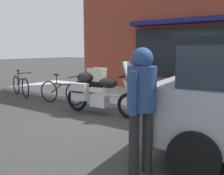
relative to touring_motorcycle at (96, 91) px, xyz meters
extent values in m
plane|color=#2E2E2E|center=(0.37, -0.39, -0.60)|extent=(80.00, 80.00, 0.00)
torus|color=black|center=(0.91, 0.11, -0.28)|extent=(0.64, 0.14, 0.64)
cylinder|color=silver|center=(0.91, 0.11, -0.28)|extent=(0.16, 0.07, 0.16)
torus|color=black|center=(-0.66, -0.02, -0.28)|extent=(0.64, 0.14, 0.64)
cylinder|color=silver|center=(-0.66, -0.02, -0.28)|extent=(0.16, 0.07, 0.16)
cube|color=silver|center=(0.08, 0.04, -0.23)|extent=(0.46, 0.34, 0.32)
cylinder|color=silver|center=(0.13, 0.04, -0.06)|extent=(1.03, 0.15, 0.06)
ellipsoid|color=black|center=(0.32, 0.06, 0.24)|extent=(0.54, 0.32, 0.26)
cube|color=black|center=(-0.09, 0.03, 0.18)|extent=(0.62, 0.29, 0.11)
cube|color=black|center=(-0.42, 0.00, 0.16)|extent=(0.30, 0.24, 0.18)
cylinder|color=silver|center=(0.91, 0.11, 0.04)|extent=(0.35, 0.10, 0.67)
cylinder|color=black|center=(0.79, 0.10, 0.44)|extent=(0.09, 0.62, 0.04)
cube|color=silver|center=(0.87, 0.11, 0.62)|extent=(0.18, 0.33, 0.35)
sphere|color=#EAEACC|center=(0.95, 0.11, 0.30)|extent=(0.14, 0.14, 0.14)
cube|color=#AEAEAE|center=(-0.35, -0.24, 0.00)|extent=(0.46, 0.24, 0.44)
cube|color=black|center=(-0.35, -0.35, 0.00)|extent=(0.37, 0.05, 0.03)
ellipsoid|color=black|center=(-0.37, 0.00, 0.34)|extent=(0.51, 0.36, 0.28)
torus|color=black|center=(-1.16, 0.43, -0.26)|extent=(0.69, 0.11, 0.69)
torus|color=black|center=(-2.17, 0.32, -0.26)|extent=(0.69, 0.11, 0.69)
cylinder|color=black|center=(-1.67, 0.38, 0.02)|extent=(0.56, 0.10, 0.04)
cylinder|color=black|center=(-1.87, 0.35, -0.14)|extent=(0.44, 0.08, 0.32)
cylinder|color=black|center=(-1.85, 0.36, 0.14)|extent=(0.03, 0.03, 0.30)
ellipsoid|color=black|center=(-1.85, 0.36, 0.30)|extent=(0.23, 0.12, 0.06)
cylinder|color=black|center=(-1.21, 0.42, 0.26)|extent=(0.08, 0.48, 0.03)
cylinder|color=black|center=(2.90, -0.07, -0.27)|extent=(0.67, 0.26, 0.66)
cylinder|color=black|center=(3.02, -1.90, -0.27)|extent=(0.67, 0.26, 0.66)
cylinder|color=#242424|center=(2.30, -2.17, -0.17)|extent=(0.14, 0.14, 0.88)
cylinder|color=#242424|center=(2.42, -2.01, -0.17)|extent=(0.14, 0.14, 0.88)
cylinder|color=navy|center=(2.36, -2.09, 0.56)|extent=(0.38, 0.38, 0.57)
sphere|color=navy|center=(2.36, -2.09, 0.95)|extent=(0.28, 0.28, 0.28)
sphere|color=tan|center=(2.30, -2.09, 0.95)|extent=(0.17, 0.17, 0.17)
cylinder|color=navy|center=(2.37, -2.32, 0.53)|extent=(0.10, 0.10, 0.55)
cylinder|color=navy|center=(2.36, -1.86, 0.53)|extent=(0.10, 0.10, 0.55)
cube|color=silver|center=(-1.13, 1.39, 0.00)|extent=(0.55, 0.20, 0.96)
cube|color=silver|center=(-1.13, 1.61, 0.00)|extent=(0.55, 0.20, 0.96)
torus|color=black|center=(-3.38, 0.32, -0.25)|extent=(0.69, 0.26, 0.71)
torus|color=black|center=(-4.37, 0.64, -0.25)|extent=(0.69, 0.26, 0.71)
cylinder|color=black|center=(-3.88, 0.48, 0.03)|extent=(0.56, 0.21, 0.04)
cylinder|color=black|center=(-4.07, 0.54, -0.13)|extent=(0.44, 0.17, 0.33)
cylinder|color=black|center=(-4.05, 0.54, 0.15)|extent=(0.03, 0.03, 0.30)
ellipsoid|color=black|center=(-4.05, 0.54, 0.31)|extent=(0.24, 0.16, 0.06)
cylinder|color=black|center=(-3.43, 0.33, 0.27)|extent=(0.17, 0.47, 0.03)
camera|label=1|loc=(3.76, -4.84, 1.04)|focal=38.44mm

